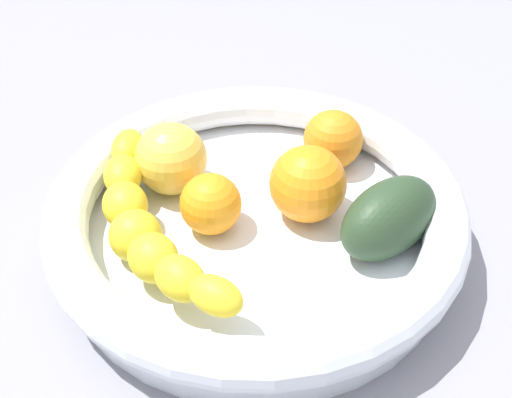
{
  "coord_description": "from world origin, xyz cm",
  "views": [
    {
      "loc": [
        41.66,
        14.0,
        46.31
      ],
      "look_at": [
        0.0,
        0.0,
        8.46
      ],
      "focal_mm": 49.11,
      "sensor_mm": 36.0,
      "label": 1
    }
  ],
  "objects_px": {
    "avocado_dark": "(389,218)",
    "apple_yellow": "(171,159)",
    "orange_front": "(211,204)",
    "orange_mid_right": "(333,139)",
    "fruit_bowl": "(256,219)",
    "banana_draped_left": "(146,226)",
    "orange_mid_left": "(308,184)"
  },
  "relations": [
    {
      "from": "avocado_dark",
      "to": "apple_yellow",
      "type": "bearing_deg",
      "value": -93.2
    },
    {
      "from": "orange_mid_right",
      "to": "avocado_dark",
      "type": "relative_size",
      "value": 0.57
    },
    {
      "from": "avocado_dark",
      "to": "orange_mid_left",
      "type": "bearing_deg",
      "value": -101.65
    },
    {
      "from": "orange_front",
      "to": "fruit_bowl",
      "type": "bearing_deg",
      "value": 111.2
    },
    {
      "from": "orange_front",
      "to": "orange_mid_right",
      "type": "distance_m",
      "value": 0.14
    },
    {
      "from": "avocado_dark",
      "to": "apple_yellow",
      "type": "height_order",
      "value": "apple_yellow"
    },
    {
      "from": "orange_mid_left",
      "to": "orange_mid_right",
      "type": "distance_m",
      "value": 0.08
    },
    {
      "from": "orange_front",
      "to": "orange_mid_right",
      "type": "height_order",
      "value": "orange_mid_right"
    },
    {
      "from": "fruit_bowl",
      "to": "orange_mid_right",
      "type": "bearing_deg",
      "value": 159.35
    },
    {
      "from": "banana_draped_left",
      "to": "orange_front",
      "type": "height_order",
      "value": "orange_front"
    },
    {
      "from": "fruit_bowl",
      "to": "orange_mid_left",
      "type": "relative_size",
      "value": 5.34
    },
    {
      "from": "banana_draped_left",
      "to": "orange_mid_left",
      "type": "height_order",
      "value": "orange_mid_left"
    },
    {
      "from": "fruit_bowl",
      "to": "apple_yellow",
      "type": "height_order",
      "value": "apple_yellow"
    },
    {
      "from": "fruit_bowl",
      "to": "avocado_dark",
      "type": "xyz_separation_m",
      "value": [
        -0.01,
        0.11,
        0.02
      ]
    },
    {
      "from": "fruit_bowl",
      "to": "orange_mid_left",
      "type": "xyz_separation_m",
      "value": [
        -0.03,
        0.04,
        0.03
      ]
    },
    {
      "from": "fruit_bowl",
      "to": "banana_draped_left",
      "type": "distance_m",
      "value": 0.1
    },
    {
      "from": "apple_yellow",
      "to": "fruit_bowl",
      "type": "bearing_deg",
      "value": 74.0
    },
    {
      "from": "orange_mid_right",
      "to": "apple_yellow",
      "type": "bearing_deg",
      "value": -57.78
    },
    {
      "from": "fruit_bowl",
      "to": "orange_front",
      "type": "xyz_separation_m",
      "value": [
        0.01,
        -0.04,
        0.02
      ]
    },
    {
      "from": "apple_yellow",
      "to": "orange_mid_left",
      "type": "bearing_deg",
      "value": 91.8
    },
    {
      "from": "orange_front",
      "to": "apple_yellow",
      "type": "bearing_deg",
      "value": -126.47
    },
    {
      "from": "banana_draped_left",
      "to": "avocado_dark",
      "type": "distance_m",
      "value": 0.2
    },
    {
      "from": "orange_mid_left",
      "to": "avocado_dark",
      "type": "xyz_separation_m",
      "value": [
        0.01,
        0.07,
        -0.01
      ]
    },
    {
      "from": "orange_mid_left",
      "to": "fruit_bowl",
      "type": "bearing_deg",
      "value": -51.4
    },
    {
      "from": "orange_front",
      "to": "orange_mid_right",
      "type": "bearing_deg",
      "value": 147.82
    },
    {
      "from": "orange_mid_left",
      "to": "apple_yellow",
      "type": "bearing_deg",
      "value": -88.2
    },
    {
      "from": "fruit_bowl",
      "to": "orange_mid_left",
      "type": "height_order",
      "value": "orange_mid_left"
    },
    {
      "from": "orange_mid_right",
      "to": "avocado_dark",
      "type": "height_order",
      "value": "avocado_dark"
    },
    {
      "from": "apple_yellow",
      "to": "avocado_dark",
      "type": "bearing_deg",
      "value": 86.8
    },
    {
      "from": "banana_draped_left",
      "to": "orange_mid_left",
      "type": "distance_m",
      "value": 0.14
    },
    {
      "from": "orange_mid_left",
      "to": "apple_yellow",
      "type": "distance_m",
      "value": 0.12
    },
    {
      "from": "fruit_bowl",
      "to": "apple_yellow",
      "type": "bearing_deg",
      "value": -106.0
    }
  ]
}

